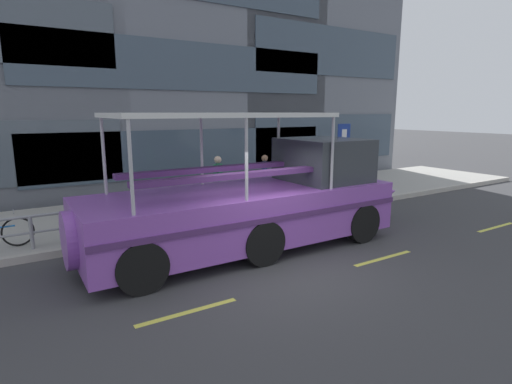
{
  "coord_description": "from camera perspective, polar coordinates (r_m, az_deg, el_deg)",
  "views": [
    {
      "loc": [
        -4.74,
        -6.88,
        3.31
      ],
      "look_at": [
        0.6,
        1.67,
        1.3
      ],
      "focal_mm": 28.31,
      "sensor_mm": 36.0,
      "label": 1
    }
  ],
  "objects": [
    {
      "name": "lane_centreline",
      "position": [
        8.26,
        6.35,
        -12.39
      ],
      "size": [
        25.8,
        0.12,
        0.01
      ],
      "color": "#DBD64C",
      "rests_on": "ground_plane"
    },
    {
      "name": "curb_guardrail",
      "position": [
        11.6,
        -7.68,
        -1.71
      ],
      "size": [
        12.1,
        0.09,
        0.81
      ],
      "color": "gray",
      "rests_on": "sidewalk"
    },
    {
      "name": "curb_edge",
      "position": [
        11.51,
        -6.35,
        -5.03
      ],
      "size": [
        32.0,
        0.18,
        0.18
      ],
      "primitive_type": "cube",
      "color": "#B2ADA3",
      "rests_on": "ground_plane"
    },
    {
      "name": "parking_sign",
      "position": [
        15.44,
        12.18,
        6.2
      ],
      "size": [
        0.6,
        0.12,
        2.7
      ],
      "color": "#4C4F54",
      "rests_on": "sidewalk"
    },
    {
      "name": "sidewalk",
      "position": [
        13.73,
        -10.87,
        -2.49
      ],
      "size": [
        32.0,
        4.8,
        0.18
      ],
      "primitive_type": "cube",
      "color": "#A8A59E",
      "rests_on": "ground_plane"
    },
    {
      "name": "pedestrian_near_bow",
      "position": [
        14.21,
        1.22,
        2.63
      ],
      "size": [
        0.32,
        0.41,
        1.65
      ],
      "color": "black",
      "rests_on": "sidewalk"
    },
    {
      "name": "pedestrian_mid_left",
      "position": [
        13.12,
        -5.38,
        2.1
      ],
      "size": [
        0.39,
        0.36,
        1.74
      ],
      "color": "#1E2338",
      "rests_on": "sidewalk"
    },
    {
      "name": "duck_tour_boat",
      "position": [
        10.01,
        1.03,
        -1.41
      ],
      "size": [
        9.5,
        2.59,
        3.29
      ],
      "color": "purple",
      "rests_on": "ground_plane"
    },
    {
      "name": "ground_plane",
      "position": [
        8.98,
        2.45,
        -10.35
      ],
      "size": [
        120.0,
        120.0,
        0.0
      ],
      "primitive_type": "plane",
      "color": "#3D3D3F"
    }
  ]
}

